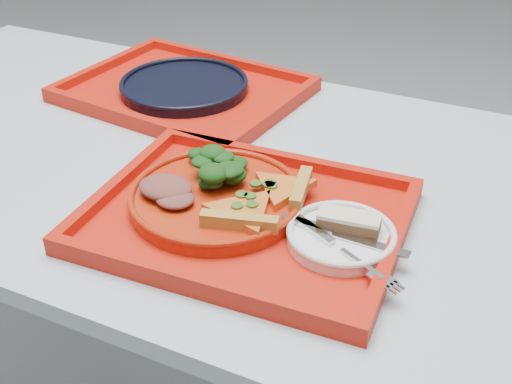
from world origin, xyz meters
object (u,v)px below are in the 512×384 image
(dinner_plate, at_px, (216,199))
(dessert_bar, at_px, (349,222))
(tray_far, at_px, (185,93))
(tray_main, at_px, (246,220))
(navy_plate, at_px, (184,87))

(dinner_plate, xyz_separation_m, dessert_bar, (0.20, 0.01, 0.02))
(tray_far, distance_m, dessert_bar, 0.57)
(dessert_bar, bearing_deg, dinner_plate, 175.06)
(tray_far, height_order, dinner_plate, dinner_plate)
(tray_main, xyz_separation_m, tray_far, (-0.31, 0.35, 0.00))
(tray_main, xyz_separation_m, dessert_bar, (0.15, 0.02, 0.03))
(tray_main, height_order, dessert_bar, dessert_bar)
(tray_main, height_order, navy_plate, navy_plate)
(dinner_plate, height_order, dessert_bar, dessert_bar)
(tray_far, height_order, navy_plate, navy_plate)
(tray_far, height_order, dessert_bar, dessert_bar)
(tray_far, relative_size, dessert_bar, 5.05)
(tray_far, distance_m, navy_plate, 0.01)
(tray_main, distance_m, dessert_bar, 0.15)
(navy_plate, relative_size, dessert_bar, 2.92)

